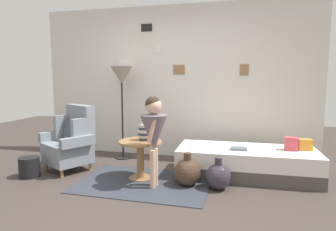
{
  "coord_description": "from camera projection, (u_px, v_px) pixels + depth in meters",
  "views": [
    {
      "loc": [
        1.19,
        -3.03,
        1.39
      ],
      "look_at": [
        0.15,
        0.95,
        0.85
      ],
      "focal_mm": 31.27,
      "sensor_mm": 36.0,
      "label": 1
    }
  ],
  "objects": [
    {
      "name": "ground_plane",
      "position": [
        135.0,
        198.0,
        3.39
      ],
      "size": [
        12.0,
        12.0,
        0.0
      ],
      "primitive_type": "plane",
      "color": "#423833"
    },
    {
      "name": "gallery_wall",
      "position": [
        174.0,
        82.0,
        5.09
      ],
      "size": [
        4.8,
        0.12,
        2.6
      ],
      "color": "silver",
      "rests_on": "ground"
    },
    {
      "name": "rug",
      "position": [
        144.0,
        183.0,
        3.87
      ],
      "size": [
        1.72,
        1.17,
        0.01
      ],
      "primitive_type": "cube",
      "color": "#333842",
      "rests_on": "ground"
    },
    {
      "name": "armchair",
      "position": [
        72.0,
        141.0,
        4.4
      ],
      "size": [
        0.9,
        0.83,
        0.97
      ],
      "color": "#9E7042",
      "rests_on": "ground"
    },
    {
      "name": "daybed",
      "position": [
        246.0,
        162.0,
        4.11
      ],
      "size": [
        1.92,
        0.85,
        0.4
      ],
      "color": "#4C4742",
      "rests_on": "ground"
    },
    {
      "name": "pillow_head",
      "position": [
        305.0,
        145.0,
        3.99
      ],
      "size": [
        0.19,
        0.14,
        0.15
      ],
      "primitive_type": "cube",
      "rotation": [
        0.0,
        0.0,
        0.12
      ],
      "color": "orange",
      "rests_on": "daybed"
    },
    {
      "name": "pillow_mid",
      "position": [
        291.0,
        144.0,
        3.98
      ],
      "size": [
        0.18,
        0.13,
        0.18
      ],
      "primitive_type": "cube",
      "rotation": [
        0.0,
        0.0,
        -0.07
      ],
      "color": "#D64C56",
      "rests_on": "daybed"
    },
    {
      "name": "side_table",
      "position": [
        140.0,
        151.0,
        3.99
      ],
      "size": [
        0.59,
        0.59,
        0.53
      ],
      "color": "#9E7042",
      "rests_on": "ground"
    },
    {
      "name": "vase_striped",
      "position": [
        145.0,
        132.0,
        4.0
      ],
      "size": [
        0.19,
        0.19,
        0.28
      ],
      "color": "#2D384C",
      "rests_on": "side_table"
    },
    {
      "name": "floor_lamp",
      "position": [
        122.0,
        80.0,
        4.91
      ],
      "size": [
        0.36,
        0.36,
        1.57
      ],
      "color": "black",
      "rests_on": "ground"
    },
    {
      "name": "person_child",
      "position": [
        154.0,
        130.0,
        3.62
      ],
      "size": [
        0.34,
        0.34,
        1.16
      ],
      "color": "#D8AD8E",
      "rests_on": "ground"
    },
    {
      "name": "book_on_daybed",
      "position": [
        239.0,
        149.0,
        4.02
      ],
      "size": [
        0.23,
        0.17,
        0.03
      ],
      "primitive_type": "cube",
      "rotation": [
        0.0,
        0.0,
        0.04
      ],
      "color": "slate",
      "rests_on": "daybed"
    },
    {
      "name": "demijohn_near",
      "position": [
        187.0,
        172.0,
        3.76
      ],
      "size": [
        0.35,
        0.35,
        0.43
      ],
      "color": "#473323",
      "rests_on": "ground"
    },
    {
      "name": "demijohn_far",
      "position": [
        218.0,
        176.0,
        3.64
      ],
      "size": [
        0.32,
        0.32,
        0.41
      ],
      "color": "#332D38",
      "rests_on": "ground"
    },
    {
      "name": "magazine_basket",
      "position": [
        29.0,
        167.0,
        4.1
      ],
      "size": [
        0.28,
        0.28,
        0.28
      ],
      "primitive_type": "cylinder",
      "color": "black",
      "rests_on": "ground"
    }
  ]
}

